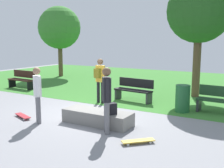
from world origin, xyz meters
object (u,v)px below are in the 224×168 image
skater_watching (107,95)px  skateboard_by_ledge (138,141)px  concrete_ledge (97,117)px  skater_performing_trick (37,91)px  skateboard_spare (23,116)px  park_bench_near_path (222,100)px  tree_slender_maple (59,28)px  pedestrian_with_backpack (100,77)px  trash_bin (183,99)px  tree_tall_oak (199,11)px  park_bench_near_lamppost (134,89)px  backpack_on_ledge (111,109)px  park_bench_far_left (22,79)px

skater_watching → skateboard_by_ledge: 1.45m
concrete_ledge → skater_performing_trick: (-1.59, -0.79, 0.78)m
skateboard_spare → park_bench_near_path: (5.42, 3.73, 0.42)m
tree_slender_maple → skater_performing_trick: bearing=-52.6°
concrete_ledge → pedestrian_with_backpack: bearing=121.0°
concrete_ledge → park_bench_near_path: 4.29m
skateboard_by_ledge → trash_bin: bearing=88.1°
tree_tall_oak → pedestrian_with_backpack: 5.04m
skateboard_spare → park_bench_near_lamppost: (2.03, 3.98, 0.42)m
skateboard_by_ledge → skateboard_spare: (-4.10, 0.11, 0.00)m
park_bench_near_path → pedestrian_with_backpack: size_ratio=0.93×
skateboard_by_ledge → skateboard_spare: size_ratio=0.86×
skater_watching → skater_performing_trick: bearing=-173.4°
skateboard_spare → tree_tall_oak: size_ratio=0.16×
backpack_on_ledge → tree_slender_maple: bearing=-99.4°
backpack_on_ledge → tree_tall_oak: (1.04, 5.56, 3.09)m
skater_performing_trick → skateboard_by_ledge: bearing=-0.1°
park_bench_near_lamppost → skateboard_by_ledge: bearing=-63.2°
tree_slender_maple → trash_bin: bearing=-27.5°
park_bench_far_left → pedestrian_with_backpack: pedestrian_with_backpack is taller
park_bench_near_lamppost → park_bench_near_path: (3.39, -0.25, 0.00)m
backpack_on_ledge → skater_performing_trick: (-2.14, -0.67, 0.42)m
skater_watching → skateboard_by_ledge: bearing=-14.4°
park_bench_near_path → tree_tall_oak: bearing=120.8°
skater_performing_trick → park_bench_near_lamppost: skater_performing_trick is taller
skateboard_spare → concrete_ledge: bearing=15.8°
park_bench_far_left → pedestrian_with_backpack: bearing=-8.4°
pedestrian_with_backpack → park_bench_far_left: bearing=171.6°
concrete_ledge → skater_watching: (0.64, -0.53, 0.84)m
park_bench_near_lamppost → pedestrian_with_backpack: 1.53m
backpack_on_ledge → park_bench_far_left: 7.85m
concrete_ledge → tree_slender_maple: 11.65m
backpack_on_ledge → skater_performing_trick: size_ratio=0.19×
skateboard_by_ledge → park_bench_far_left: size_ratio=0.44×
trash_bin → tree_tall_oak: bearing=94.4°
park_bench_near_path → backpack_on_ledge: bearing=-127.8°
backpack_on_ledge → park_bench_near_path: 4.01m
park_bench_near_lamppost → tree_slender_maple: tree_slender_maple is taller
backpack_on_ledge → pedestrian_with_backpack: 3.10m
tree_slender_maple → pedestrian_with_backpack: (6.76, -5.49, -2.23)m
park_bench_near_path → park_bench_far_left: 9.64m
tree_slender_maple → concrete_ledge: bearing=-43.7°
backpack_on_ledge → park_bench_near_lamppost: park_bench_near_lamppost is taller
skateboard_spare → park_bench_near_lamppost: bearing=63.0°
skater_performing_trick → park_bench_far_left: size_ratio=1.03×
trash_bin → pedestrian_with_backpack: size_ratio=0.54×
concrete_ledge → park_bench_near_lamppost: 3.33m
park_bench_near_lamppost → tree_tall_oak: size_ratio=0.33×
concrete_ledge → skater_watching: 1.18m
concrete_ledge → trash_bin: bearing=55.2°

